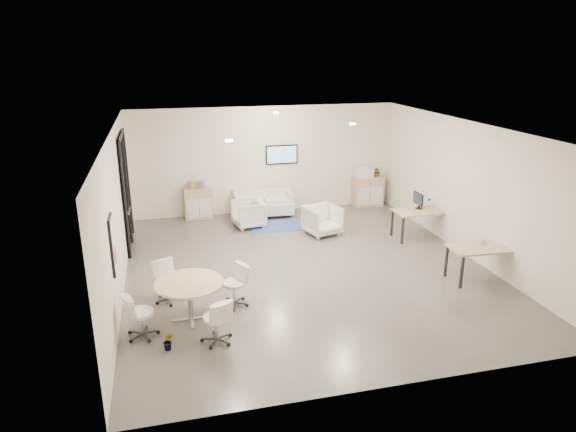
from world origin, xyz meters
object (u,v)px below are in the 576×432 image
at_px(loveseat, 263,204).
at_px(desk_rear, 422,213).
at_px(sideboard_right, 368,191).
at_px(armchair_left, 248,212).
at_px(sideboard_left, 198,203).
at_px(round_table, 189,286).
at_px(armchair_right, 322,219).
at_px(desk_front, 483,250).

distance_m(loveseat, desk_rear, 4.67).
relative_size(sideboard_right, armchair_left, 1.15).
xyz_separation_m(sideboard_left, round_table, (-0.64, -6.03, 0.23)).
distance_m(sideboard_left, desk_rear, 6.37).
height_order(sideboard_right, desk_rear, sideboard_right).
bearing_deg(desk_rear, loveseat, 140.05).
distance_m(armchair_right, round_table, 5.37).
xyz_separation_m(sideboard_right, armchair_right, (-2.20, -2.19, -0.04)).
bearing_deg(round_table, sideboard_left, 83.90).
relative_size(armchair_left, armchair_right, 0.96).
bearing_deg(desk_rear, armchair_right, 158.47).
relative_size(sideboard_right, desk_rear, 0.64).
distance_m(armchair_left, desk_rear, 4.72).
xyz_separation_m(sideboard_right, round_table, (-5.97, -6.01, 0.21)).
bearing_deg(armchair_right, round_table, -150.04).
bearing_deg(loveseat, sideboard_right, 6.78).
relative_size(armchair_left, desk_front, 0.57).
bearing_deg(armchair_right, sideboard_right, 29.36).
xyz_separation_m(loveseat, armchair_left, (-0.61, -0.89, 0.06)).
distance_m(armchair_left, desk_front, 6.35).
height_order(loveseat, desk_rear, loveseat).
bearing_deg(armchair_left, sideboard_right, 95.66).
bearing_deg(desk_rear, armchair_left, 153.26).
xyz_separation_m(sideboard_right, desk_rear, (0.24, -3.06, 0.21)).
xyz_separation_m(sideboard_left, desk_rear, (5.57, -3.08, 0.23)).
bearing_deg(round_table, armchair_right, 45.38).
height_order(armchair_right, round_table, armchair_right).
bearing_deg(armchair_left, desk_front, 33.38).
xyz_separation_m(sideboard_left, loveseat, (1.91, -0.20, -0.10)).
relative_size(loveseat, armchair_right, 2.08).
xyz_separation_m(armchair_left, desk_front, (4.30, -4.66, 0.25)).
bearing_deg(desk_front, loveseat, 126.55).
relative_size(loveseat, armchair_left, 2.17).
xyz_separation_m(armchair_left, round_table, (-1.94, -4.93, 0.27)).
height_order(sideboard_left, loveseat, sideboard_left).
bearing_deg(sideboard_left, armchair_right, -35.22).
distance_m(sideboard_left, armchair_right, 3.83).
distance_m(armchair_left, round_table, 5.30).
bearing_deg(desk_front, armchair_left, 135.62).
distance_m(loveseat, desk_front, 6.68).
xyz_separation_m(desk_rear, desk_front, (0.03, -2.68, -0.01)).
bearing_deg(sideboard_right, round_table, -134.84).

